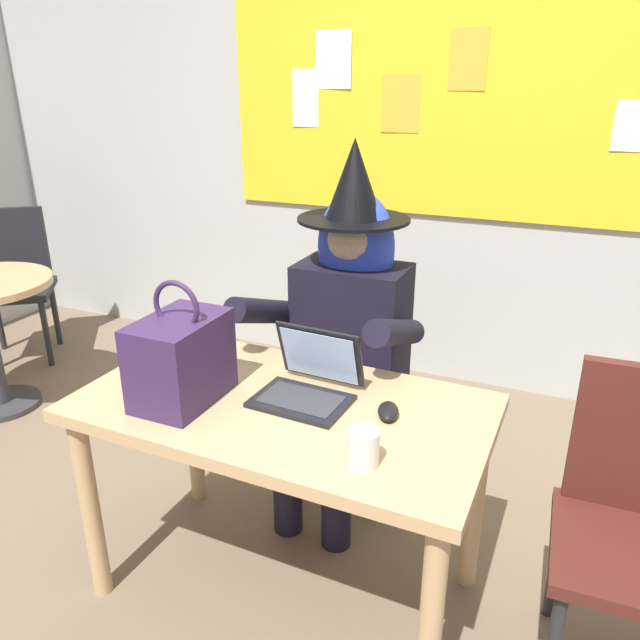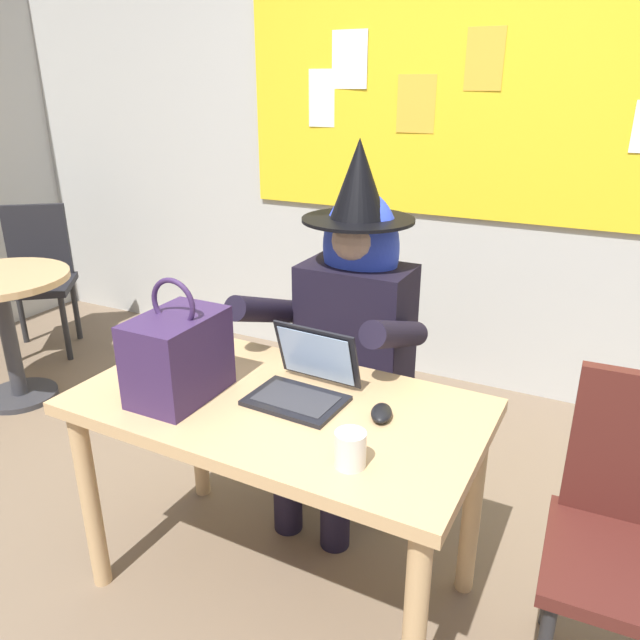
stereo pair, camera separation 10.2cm
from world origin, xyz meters
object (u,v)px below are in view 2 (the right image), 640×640
Objects in this scene: computer_mouse at (381,413)px; coffee_mug at (350,449)px; person_costumed at (349,316)px; desk_main at (278,430)px; laptop at (304,382)px; chair_spare_by_window at (38,271)px; chair_extra_corner at (633,527)px; chair_at_desk at (359,370)px; handbag at (178,355)px; side_table_round at (4,310)px.

computer_mouse is 0.25m from coffee_mug.
desk_main is at bearing 2.45° from person_costumed.
laptop is at bearing 9.23° from person_costumed.
chair_spare_by_window is (-2.71, 1.04, -0.22)m from computer_mouse.
chair_extra_corner reaches higher than desk_main.
desk_main is 1.38× the size of chair_at_desk.
handbag is 1.35m from chair_extra_corner.
chair_spare_by_window is 3.52m from chair_extra_corner.
computer_mouse is at bearing 13.77° from handbag.
laptop is at bearing 25.89° from handbag.
side_table_round is (-2.26, 0.46, -0.22)m from computer_mouse.
chair_spare_by_window is (-2.72, 1.29, -0.25)m from coffee_mug.
chair_at_desk is 0.99× the size of chair_extra_corner.
laptop is 0.78× the size of handbag.
handbag is 0.63m from coffee_mug.
coffee_mug is at bearing -31.37° from desk_main.
chair_extra_corner is (0.67, 0.36, -0.25)m from coffee_mug.
laptop is at bearing 2.32° from chair_at_desk.
chair_spare_by_window is (-2.39, 1.08, -0.10)m from desk_main.
person_costumed is at bearing 91.94° from desk_main.
computer_mouse is (0.34, -0.53, -0.06)m from person_costumed.
desk_main is at bearing -3.19° from chair_at_desk.
side_table_round is 2.97m from chair_extra_corner.
chair_spare_by_window is (-2.36, 0.39, 0.00)m from chair_at_desk.
person_costumed reaches higher than chair_spare_by_window.
chair_at_desk is 3.05× the size of laptop.
handbag is (-0.34, -0.17, 0.09)m from laptop.
computer_mouse is 0.28× the size of handbag.
computer_mouse is at bearing 93.16° from coffee_mug.
desk_main is at bearing 19.42° from handbag.
side_table_round is (-2.00, 0.44, -0.25)m from laptop.
chair_at_desk reaches higher than side_table_round.
laptop is 2.84× the size of computer_mouse.
handbag reaches higher than coffee_mug.
handbag is at bearing -160.58° from desk_main.
coffee_mug is 0.10× the size of chair_spare_by_window.
chair_at_desk reaches higher than computer_mouse.
laptop is at bearing 135.54° from coffee_mug.
chair_extra_corner is at bearing 56.74° from chair_at_desk.
computer_mouse is 0.63m from handbag.
chair_spare_by_window is at bearing -101.58° from person_costumed.
desk_main is 13.13× the size of coffee_mug.
coffee_mug is at bearing 16.36° from chair_at_desk.
chair_at_desk is 0.69m from laptop.
laptop reaches higher than chair_at_desk.
person_costumed is at bearing -2.07° from chair_at_desk.
chair_extra_corner is (2.95, -0.35, -0.00)m from side_table_round.
side_table_round is 0.77× the size of chair_extra_corner.
side_table_round is at bearing -87.35° from person_costumed.
desk_main is 0.34m from computer_mouse.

